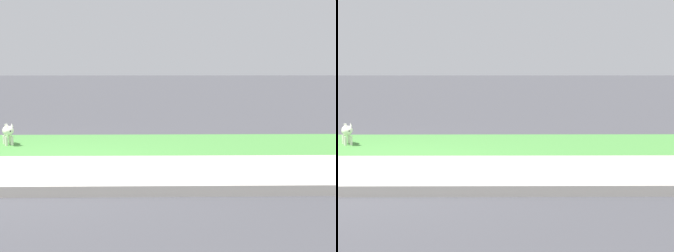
% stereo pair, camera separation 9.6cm
% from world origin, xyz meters
% --- Properties ---
extents(ground_plane, '(120.00, 120.00, 0.00)m').
position_xyz_m(ground_plane, '(0.00, 0.00, 0.00)').
color(ground_plane, '#424247').
extents(sidewalk_pavement, '(18.00, 2.10, 0.01)m').
position_xyz_m(sidewalk_pavement, '(0.00, 0.00, 0.01)').
color(sidewalk_pavement, '#ADA89E').
rests_on(sidewalk_pavement, ground).
extents(grass_verge, '(18.00, 2.29, 0.01)m').
position_xyz_m(grass_verge, '(0.00, 2.20, 0.00)').
color(grass_verge, '#47893D').
rests_on(grass_verge, ground).
extents(small_white_dog, '(0.32, 0.44, 0.41)m').
position_xyz_m(small_white_dog, '(-0.76, 2.14, 0.24)').
color(small_white_dog, silver).
rests_on(small_white_dog, ground).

